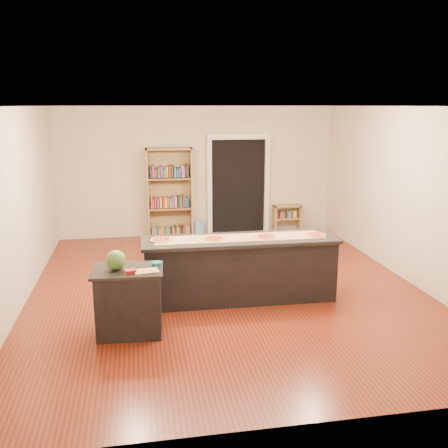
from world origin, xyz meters
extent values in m
cube|color=beige|center=(0.00, 0.00, 1.40)|extent=(6.00, 7.00, 2.80)
cube|color=maroon|center=(0.00, 0.00, 0.00)|extent=(6.00, 7.00, 0.01)
cube|color=white|center=(0.00, 0.00, 2.80)|extent=(6.00, 7.00, 0.01)
cube|color=black|center=(0.90, 3.48, 1.05)|extent=(1.20, 0.02, 2.10)
cube|color=silver|center=(0.25, 3.44, 1.05)|extent=(0.10, 0.08, 2.10)
cube|color=silver|center=(1.55, 3.44, 1.05)|extent=(0.10, 0.08, 2.10)
cube|color=silver|center=(0.90, 3.44, 2.15)|extent=(1.40, 0.08, 0.12)
cube|color=black|center=(0.12, -0.45, 0.44)|extent=(2.76, 0.69, 0.89)
cube|color=black|center=(0.12, -0.45, 0.91)|extent=(2.84, 0.77, 0.05)
cube|color=black|center=(-1.48, -1.33, 0.41)|extent=(0.79, 0.56, 0.82)
cube|color=black|center=(-1.48, -1.33, 0.83)|extent=(0.86, 0.63, 0.04)
cube|color=#9E814D|center=(-0.64, 3.28, 0.97)|extent=(0.97, 0.35, 1.94)
cube|color=#9E814D|center=(2.00, 3.32, 0.31)|extent=(0.62, 0.27, 0.62)
cylinder|color=#66A2E5|center=(-0.02, 3.23, 0.17)|extent=(0.24, 0.24, 0.34)
cube|color=olive|center=(0.12, -0.43, 0.94)|extent=(2.47, 0.49, 0.00)
sphere|color=#144214|center=(-1.61, -1.33, 0.97)|extent=(0.24, 0.24, 0.24)
cube|color=tan|center=(-1.25, -1.48, 0.86)|extent=(0.31, 0.23, 0.02)
cube|color=maroon|center=(-1.44, -1.50, 0.88)|extent=(0.15, 0.12, 0.05)
cylinder|color=#195966|center=(-1.12, -1.26, 0.88)|extent=(0.13, 0.13, 0.05)
cylinder|color=tan|center=(-1.01, -0.38, 0.95)|extent=(0.30, 0.30, 0.02)
cylinder|color=#A5190C|center=(-1.01, -0.38, 0.96)|extent=(0.25, 0.25, 0.00)
cylinder|color=tan|center=(-0.26, -0.45, 0.95)|extent=(0.29, 0.29, 0.02)
cylinder|color=#A5190C|center=(-0.26, -0.45, 0.96)|extent=(0.24, 0.24, 0.00)
cylinder|color=tan|center=(0.50, -0.46, 0.95)|extent=(0.28, 0.28, 0.02)
cylinder|color=#A5190C|center=(0.50, -0.46, 0.96)|extent=(0.23, 0.23, 0.00)
cylinder|color=tan|center=(1.25, -0.51, 0.95)|extent=(0.27, 0.27, 0.02)
cylinder|color=#A5190C|center=(1.25, -0.51, 0.96)|extent=(0.23, 0.23, 0.00)
camera|label=1|loc=(-1.33, -7.28, 2.82)|focal=40.00mm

